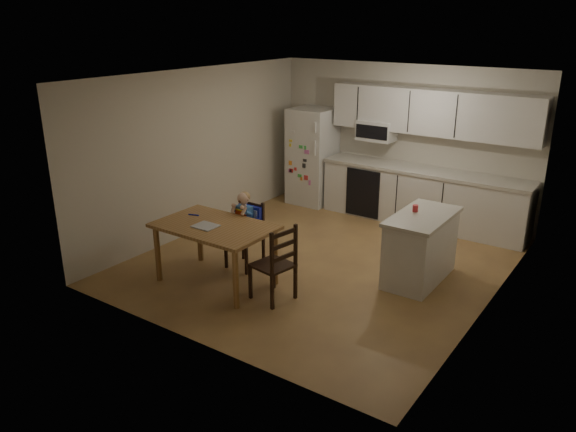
% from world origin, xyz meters
% --- Properties ---
extents(room, '(4.52, 5.01, 2.51)m').
position_xyz_m(room, '(0.00, 0.48, 1.25)').
color(room, olive).
rests_on(room, ground).
extents(refrigerator, '(0.72, 0.70, 1.70)m').
position_xyz_m(refrigerator, '(-1.55, 2.15, 0.85)').
color(refrigerator, silver).
rests_on(refrigerator, ground).
extents(kitchen_run, '(3.37, 0.62, 2.15)m').
position_xyz_m(kitchen_run, '(0.50, 2.24, 0.88)').
color(kitchen_run, silver).
rests_on(kitchen_run, ground).
extents(kitchen_island, '(0.62, 1.19, 0.88)m').
position_xyz_m(kitchen_island, '(1.31, 0.23, 0.44)').
color(kitchen_island, silver).
rests_on(kitchen_island, ground).
extents(red_cup, '(0.07, 0.07, 0.09)m').
position_xyz_m(red_cup, '(1.17, 0.28, 0.92)').
color(red_cup, red).
rests_on(red_cup, kitchen_island).
extents(dining_table, '(1.45, 0.93, 0.78)m').
position_xyz_m(dining_table, '(-0.77, -1.32, 0.67)').
color(dining_table, olive).
rests_on(dining_table, ground).
extents(napkin, '(0.29, 0.25, 0.01)m').
position_xyz_m(napkin, '(-0.82, -1.42, 0.78)').
color(napkin, '#A5A5AA').
rests_on(napkin, dining_table).
extents(toddler_spoon, '(0.12, 0.06, 0.02)m').
position_xyz_m(toddler_spoon, '(-1.24, -1.22, 0.78)').
color(toddler_spoon, '#1620AB').
rests_on(toddler_spoon, dining_table).
extents(chair_booster, '(0.40, 0.40, 1.05)m').
position_xyz_m(chair_booster, '(-0.77, -0.71, 0.63)').
color(chair_booster, black).
rests_on(chair_booster, ground).
extents(chair_side, '(0.49, 0.49, 0.95)m').
position_xyz_m(chair_side, '(0.17, -1.29, 0.54)').
color(chair_side, black).
rests_on(chair_side, ground).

